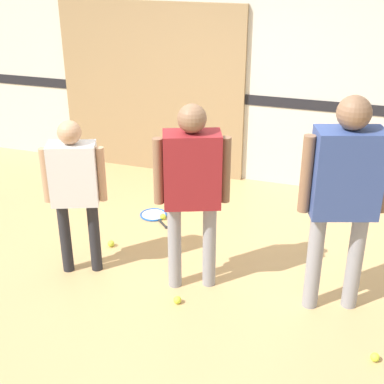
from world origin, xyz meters
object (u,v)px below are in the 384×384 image
tennis_ball_stray_left (111,244)px  tennis_ball_stray_right (375,357)px  person_instructor (192,179)px  person_student_left (74,182)px  tennis_ball_near_instructor (177,300)px  person_student_right (345,185)px  tennis_ball_by_spare_racket (163,217)px  racket_spare_on_floor (154,215)px

tennis_ball_stray_left → tennis_ball_stray_right: size_ratio=1.00×
person_instructor → person_student_left: size_ratio=1.14×
tennis_ball_stray_left → tennis_ball_stray_right: same height
tennis_ball_stray_left → tennis_ball_stray_right: 2.63m
tennis_ball_near_instructor → person_student_left: bearing=168.0°
person_student_right → tennis_ball_by_spare_racket: size_ratio=26.66×
person_student_left → tennis_ball_stray_left: (0.06, 0.44, -0.84)m
person_instructor → racket_spare_on_floor: (-0.79, 1.08, -0.99)m
tennis_ball_near_instructor → tennis_ball_stray_left: size_ratio=1.00×
person_instructor → tennis_ball_by_spare_racket: person_instructor is taller
person_instructor → racket_spare_on_floor: bearing=104.9°
person_student_right → tennis_ball_stray_right: person_student_right is taller
person_instructor → racket_spare_on_floor: person_instructor is taller
tennis_ball_stray_right → tennis_ball_by_spare_racket: bearing=145.2°
tennis_ball_near_instructor → person_student_right: bearing=17.3°
tennis_ball_near_instructor → tennis_ball_stray_left: 1.13m
person_instructor → person_student_right: size_ratio=0.92×
person_instructor → racket_spare_on_floor: 1.67m
person_student_left → racket_spare_on_floor: 1.48m
person_student_right → racket_spare_on_floor: 2.46m
racket_spare_on_floor → tennis_ball_stray_left: 0.75m
tennis_ball_stray_left → racket_spare_on_floor: bearing=77.7°
person_student_left → tennis_ball_by_spare_racket: person_student_left is taller
tennis_ball_stray_left → person_student_right: bearing=-7.6°
person_student_left → tennis_ball_stray_left: size_ratio=21.39×
person_instructor → tennis_ball_near_instructor: size_ratio=24.48×
tennis_ball_near_instructor → tennis_ball_stray_left: (-0.93, 0.65, 0.00)m
racket_spare_on_floor → tennis_ball_stray_left: bearing=-58.5°
tennis_ball_stray_right → racket_spare_on_floor: bearing=145.9°
person_student_left → tennis_ball_near_instructor: size_ratio=21.39×
racket_spare_on_floor → tennis_ball_near_instructor: size_ratio=7.02×
tennis_ball_by_spare_racket → person_instructor: bearing=-57.1°
person_student_right → tennis_ball_by_spare_racket: (-1.84, 0.97, -1.06)m
person_student_right → tennis_ball_stray_left: size_ratio=26.66×
person_student_right → tennis_ball_stray_left: (-2.12, 0.28, -1.06)m
person_student_left → tennis_ball_near_instructor: bearing=-33.6°
racket_spare_on_floor → tennis_ball_stray_right: tennis_ball_stray_right is taller
person_student_left → tennis_ball_stray_right: size_ratio=21.39×
person_student_left → racket_spare_on_floor: bearing=57.6°
person_instructor → tennis_ball_stray_left: person_instructor is taller
tennis_ball_by_spare_racket → tennis_ball_stray_left: 0.74m
tennis_ball_near_instructor → tennis_ball_stray_right: 1.57m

